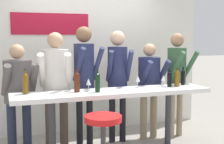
{
  "coord_description": "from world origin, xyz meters",
  "views": [
    {
      "loc": [
        -1.45,
        -4.01,
        1.68
      ],
      "look_at": [
        0.0,
        0.09,
        1.2
      ],
      "focal_mm": 50.0,
      "sensor_mm": 36.0,
      "label": 1
    }
  ],
  "objects": [
    {
      "name": "wine_glass_1",
      "position": [
        0.42,
        0.14,
        1.07
      ],
      "size": [
        0.07,
        0.07,
        0.18
      ],
      "color": "silver",
      "rests_on": "tasting_table"
    },
    {
      "name": "wine_glass_0",
      "position": [
        0.8,
        0.06,
        1.07
      ],
      "size": [
        0.07,
        0.07,
        0.18
      ],
      "color": "silver",
      "rests_on": "tasting_table"
    },
    {
      "name": "person_right",
      "position": [
        1.31,
        0.51,
        1.11
      ],
      "size": [
        0.43,
        0.56,
        1.75
      ],
      "rotation": [
        0.0,
        0.0,
        0.17
      ],
      "color": "gray",
      "rests_on": "ground_plane"
    },
    {
      "name": "wine_bottle_1",
      "position": [
        1.19,
        0.14,
        1.08
      ],
      "size": [
        0.06,
        0.06,
        0.29
      ],
      "color": "black",
      "rests_on": "tasting_table"
    },
    {
      "name": "wine_bottle_3",
      "position": [
        -0.51,
        0.05,
        1.1
      ],
      "size": [
        0.08,
        0.08,
        0.33
      ],
      "color": "#4C1E0F",
      "rests_on": "tasting_table"
    },
    {
      "name": "bar_stool",
      "position": [
        -0.37,
        -0.64,
        0.52
      ],
      "size": [
        0.46,
        0.46,
        0.78
      ],
      "color": "#333338",
      "rests_on": "ground_plane"
    },
    {
      "name": "person_left",
      "position": [
        -0.72,
        0.48,
        1.09
      ],
      "size": [
        0.53,
        0.63,
        1.76
      ],
      "rotation": [
        0.0,
        0.0,
        -0.21
      ],
      "color": "#473D33",
      "rests_on": "ground_plane"
    },
    {
      "name": "person_center_right",
      "position": [
        0.82,
        0.56,
        0.97
      ],
      "size": [
        0.47,
        0.55,
        1.58
      ],
      "rotation": [
        0.0,
        0.0,
        0.12
      ],
      "color": "gray",
      "rests_on": "ground_plane"
    },
    {
      "name": "wine_bottle_4",
      "position": [
        1.01,
        0.03,
        1.08
      ],
      "size": [
        0.08,
        0.08,
        0.28
      ],
      "color": "brown",
      "rests_on": "tasting_table"
    },
    {
      "name": "wine_bottle_2",
      "position": [
        0.89,
        0.04,
        1.07
      ],
      "size": [
        0.06,
        0.06,
        0.28
      ],
      "color": "black",
      "rests_on": "tasting_table"
    },
    {
      "name": "wine_bottle_0",
      "position": [
        -1.17,
        0.14,
        1.1
      ],
      "size": [
        0.07,
        0.07,
        0.33
      ],
      "color": "brown",
      "rests_on": "tasting_table"
    },
    {
      "name": "back_wall",
      "position": [
        -0.0,
        1.42,
        1.41
      ],
      "size": [
        4.38,
        0.12,
        2.81
      ],
      "color": "silver",
      "rests_on": "ground_plane"
    },
    {
      "name": "person_far_left",
      "position": [
        -1.25,
        0.56,
        0.97
      ],
      "size": [
        0.53,
        0.6,
        1.59
      ],
      "rotation": [
        0.0,
        0.0,
        0.16
      ],
      "color": "#23283D",
      "rests_on": "ground_plane"
    },
    {
      "name": "wine_glass_2",
      "position": [
        -0.35,
        0.07,
        1.07
      ],
      "size": [
        0.07,
        0.07,
        0.18
      ],
      "color": "silver",
      "rests_on": "tasting_table"
    },
    {
      "name": "tasting_table",
      "position": [
        0.0,
        0.0,
        0.81
      ],
      "size": [
        2.78,
        0.57,
        0.95
      ],
      "color": "white",
      "rests_on": "ground_plane"
    },
    {
      "name": "person_center_left",
      "position": [
        -0.27,
        0.58,
        1.17
      ],
      "size": [
        0.42,
        0.57,
        1.85
      ],
      "rotation": [
        0.0,
        0.0,
        0.14
      ],
      "color": "black",
      "rests_on": "ground_plane"
    },
    {
      "name": "wine_bottle_5",
      "position": [
        -0.25,
        -0.04,
        1.09
      ],
      "size": [
        0.07,
        0.07,
        0.32
      ],
      "color": "black",
      "rests_on": "tasting_table"
    },
    {
      "name": "person_center",
      "position": [
        0.27,
        0.58,
        1.13
      ],
      "size": [
        0.44,
        0.57,
        1.78
      ],
      "rotation": [
        0.0,
        0.0,
        -0.18
      ],
      "color": "black",
      "rests_on": "ground_plane"
    }
  ]
}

